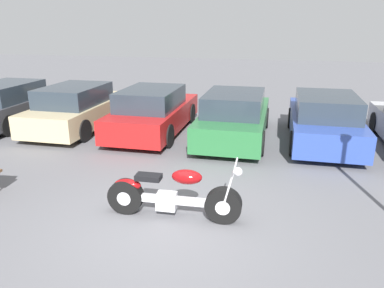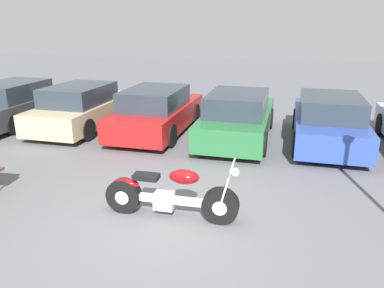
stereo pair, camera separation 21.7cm
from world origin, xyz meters
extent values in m
plane|color=slate|center=(0.00, 0.00, 0.00)|extent=(60.00, 60.00, 0.00)
cylinder|color=black|center=(0.90, 0.38, 0.31)|extent=(0.63, 0.22, 0.62)
cylinder|color=silver|center=(0.90, 0.38, 0.31)|extent=(0.25, 0.23, 0.25)
cylinder|color=black|center=(-0.83, 0.33, 0.31)|extent=(0.63, 0.22, 0.62)
cylinder|color=silver|center=(-0.83, 0.33, 0.31)|extent=(0.25, 0.23, 0.25)
cube|color=silver|center=(0.04, 0.35, 0.33)|extent=(1.32, 0.15, 0.12)
cube|color=silver|center=(-0.08, 0.35, 0.30)|extent=(0.35, 0.25, 0.30)
ellipsoid|color=maroon|center=(0.28, 0.36, 0.78)|extent=(0.53, 0.30, 0.24)
cube|color=black|center=(-0.39, 0.34, 0.72)|extent=(0.45, 0.25, 0.09)
ellipsoid|color=maroon|center=(-0.78, 0.33, 0.54)|extent=(0.49, 0.21, 0.20)
cylinder|color=silver|center=(1.00, 0.29, 0.68)|extent=(0.22, 0.04, 0.75)
cylinder|color=silver|center=(0.99, 0.47, 0.68)|extent=(0.22, 0.04, 0.75)
cylinder|color=silver|center=(1.08, 0.38, 1.06)|extent=(0.05, 0.62, 0.03)
sphere|color=silver|center=(1.12, 0.38, 0.94)|extent=(0.15, 0.15, 0.15)
cylinder|color=silver|center=(-0.33, 0.48, 0.20)|extent=(1.32, 0.12, 0.08)
cube|color=#3D3D42|center=(-6.93, 5.31, 0.50)|extent=(1.77, 4.36, 0.66)
cube|color=#28333D|center=(-6.93, 5.05, 1.11)|extent=(1.55, 2.27, 0.56)
cylinder|color=black|center=(-7.75, 6.66, 0.32)|extent=(0.20, 0.65, 0.65)
cylinder|color=black|center=(-6.10, 6.66, 0.32)|extent=(0.20, 0.65, 0.65)
cylinder|color=black|center=(-6.10, 3.96, 0.32)|extent=(0.20, 0.65, 0.65)
cube|color=#C6B284|center=(-4.45, 5.31, 0.50)|extent=(1.77, 4.36, 0.66)
cube|color=#28333D|center=(-4.45, 5.05, 1.11)|extent=(1.55, 2.27, 0.56)
cylinder|color=black|center=(-5.27, 6.66, 0.32)|extent=(0.20, 0.65, 0.65)
cylinder|color=black|center=(-3.63, 6.66, 0.32)|extent=(0.20, 0.65, 0.65)
cylinder|color=black|center=(-5.27, 3.96, 0.32)|extent=(0.20, 0.65, 0.65)
cylinder|color=black|center=(-3.63, 3.96, 0.32)|extent=(0.20, 0.65, 0.65)
cube|color=red|center=(-1.98, 5.36, 0.50)|extent=(1.77, 4.36, 0.66)
cube|color=#28333D|center=(-1.98, 5.10, 1.11)|extent=(1.55, 2.27, 0.56)
cylinder|color=black|center=(-2.80, 6.71, 0.32)|extent=(0.20, 0.65, 0.65)
cylinder|color=black|center=(-1.15, 6.71, 0.32)|extent=(0.20, 0.65, 0.65)
cylinder|color=black|center=(-2.80, 4.01, 0.32)|extent=(0.20, 0.65, 0.65)
cylinder|color=black|center=(-1.15, 4.01, 0.32)|extent=(0.20, 0.65, 0.65)
cube|color=#286B38|center=(0.50, 5.28, 0.50)|extent=(1.77, 4.36, 0.66)
cube|color=#28333D|center=(0.50, 5.02, 1.11)|extent=(1.55, 2.27, 0.56)
cylinder|color=black|center=(-0.33, 6.63, 0.32)|extent=(0.20, 0.65, 0.65)
cylinder|color=black|center=(1.32, 6.63, 0.32)|extent=(0.20, 0.65, 0.65)
cylinder|color=black|center=(-0.33, 3.93, 0.32)|extent=(0.20, 0.65, 0.65)
cylinder|color=black|center=(1.32, 3.93, 0.32)|extent=(0.20, 0.65, 0.65)
cube|color=#2D479E|center=(2.97, 5.46, 0.50)|extent=(1.77, 4.36, 0.66)
cube|color=#28333D|center=(2.97, 5.20, 1.11)|extent=(1.55, 2.27, 0.56)
cylinder|color=black|center=(2.15, 6.81, 0.32)|extent=(0.20, 0.65, 0.65)
cylinder|color=black|center=(3.79, 6.81, 0.32)|extent=(0.20, 0.65, 0.65)
cylinder|color=black|center=(2.15, 4.11, 0.32)|extent=(0.20, 0.65, 0.65)
cylinder|color=black|center=(3.79, 4.11, 0.32)|extent=(0.20, 0.65, 0.65)
cylinder|color=black|center=(4.62, 6.75, 0.32)|extent=(0.20, 0.65, 0.65)
camera|label=1|loc=(1.66, -5.24, 3.23)|focal=35.00mm
camera|label=2|loc=(1.87, -5.19, 3.23)|focal=35.00mm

